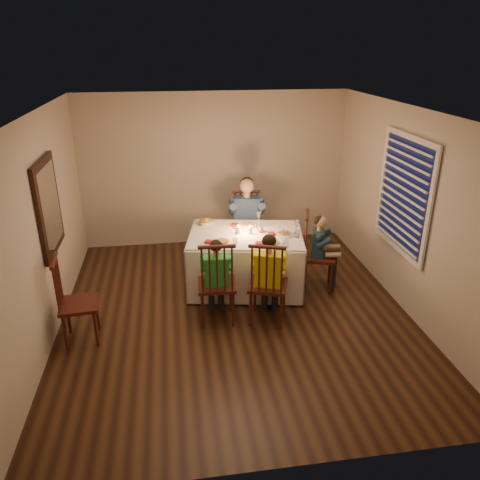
{
  "coord_description": "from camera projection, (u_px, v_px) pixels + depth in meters",
  "views": [
    {
      "loc": [
        -0.75,
        -5.29,
        3.32
      ],
      "look_at": [
        0.08,
        0.15,
        0.98
      ],
      "focal_mm": 35.0,
      "sensor_mm": 36.0,
      "label": 1
    }
  ],
  "objects": [
    {
      "name": "child_teal",
      "position": [
        317.0,
        287.0,
        6.86
      ],
      "size": [
        0.44,
        0.46,
        1.11
      ],
      "primitive_type": null,
      "rotation": [
        0.0,
        0.0,
        1.27
      ],
      "color": "#1B3644",
      "rests_on": "ground"
    },
    {
      "name": "adult",
      "position": [
        246.0,
        260.0,
        7.71
      ],
      "size": [
        0.59,
        0.55,
        1.39
      ],
      "primitive_type": null,
      "rotation": [
        0.0,
        0.0,
        -0.11
      ],
      "color": "navy",
      "rests_on": "ground"
    },
    {
      "name": "setting_green",
      "position": [
        222.0,
        242.0,
        6.26
      ],
      "size": [
        0.3,
        0.3,
        0.02
      ],
      "primitive_type": "cylinder",
      "rotation": [
        0.0,
        0.0,
        -0.18
      ],
      "color": "white",
      "rests_on": "dining_table"
    },
    {
      "name": "wall_mirror",
      "position": [
        48.0,
        207.0,
        5.59
      ],
      "size": [
        0.06,
        0.95,
        1.15
      ],
      "color": "black",
      "rests_on": "wall_left"
    },
    {
      "name": "chair_extra",
      "position": [
        84.0,
        339.0,
        5.66
      ],
      "size": [
        0.46,
        0.48,
        1.1
      ],
      "primitive_type": null,
      "rotation": [
        0.0,
        0.0,
        1.65
      ],
      "color": "#34130E",
      "rests_on": "ground"
    },
    {
      "name": "candle_left",
      "position": [
        238.0,
        230.0,
        6.54
      ],
      "size": [
        0.06,
        0.06,
        0.1
      ],
      "primitive_type": "cylinder",
      "color": "white",
      "rests_on": "dining_table"
    },
    {
      "name": "chair_end",
      "position": [
        317.0,
        287.0,
        6.86
      ],
      "size": [
        0.56,
        0.58,
        1.14
      ],
      "primitive_type": null,
      "rotation": [
        0.0,
        0.0,
        1.27
      ],
      "color": "#34130E",
      "rests_on": "ground"
    },
    {
      "name": "serving_bowl",
      "position": [
        205.0,
        222.0,
        6.89
      ],
      "size": [
        0.27,
        0.27,
        0.06
      ],
      "primitive_type": "imported",
      "rotation": [
        0.0,
        0.0,
        0.21
      ],
      "color": "white",
      "rests_on": "dining_table"
    },
    {
      "name": "child_green",
      "position": [
        217.0,
        319.0,
        6.07
      ],
      "size": [
        0.41,
        0.38,
        1.13
      ],
      "primitive_type": null,
      "rotation": [
        0.0,
        0.0,
        3.09
      ],
      "color": "green",
      "rests_on": "ground"
    },
    {
      "name": "chair_near_right",
      "position": [
        267.0,
        320.0,
        6.06
      ],
      "size": [
        0.59,
        0.57,
        1.14
      ],
      "primitive_type": null,
      "rotation": [
        0.0,
        0.0,
        2.82
      ],
      "color": "#34130E",
      "rests_on": "ground"
    },
    {
      "name": "orange_fruit",
      "position": [
        261.0,
        230.0,
        6.59
      ],
      "size": [
        0.08,
        0.08,
        0.08
      ],
      "primitive_type": "sphere",
      "color": "#FF5015",
      "rests_on": "dining_table"
    },
    {
      "name": "window_blinds",
      "position": [
        403.0,
        195.0,
        6.03
      ],
      "size": [
        0.07,
        1.34,
        1.54
      ],
      "color": "#0D1135",
      "rests_on": "wall_right"
    },
    {
      "name": "setting_adult",
      "position": [
        247.0,
        225.0,
        6.84
      ],
      "size": [
        0.3,
        0.3,
        0.02
      ],
      "primitive_type": "cylinder",
      "rotation": [
        0.0,
        0.0,
        -0.18
      ],
      "color": "white",
      "rests_on": "dining_table"
    },
    {
      "name": "wall_right",
      "position": [
        408.0,
        212.0,
        6.02
      ],
      "size": [
        0.02,
        5.0,
        2.6
      ],
      "primitive_type": "cube",
      "color": "beige",
      "rests_on": "ground"
    },
    {
      "name": "setting_teal",
      "position": [
        284.0,
        234.0,
        6.52
      ],
      "size": [
        0.3,
        0.3,
        0.02
      ],
      "primitive_type": "cylinder",
      "rotation": [
        0.0,
        0.0,
        -0.18
      ],
      "color": "white",
      "rests_on": "dining_table"
    },
    {
      "name": "wall_left",
      "position": [
        43.0,
        231.0,
        5.39
      ],
      "size": [
        0.02,
        5.0,
        2.6
      ],
      "primitive_type": "cube",
      "color": "beige",
      "rests_on": "ground"
    },
    {
      "name": "dining_table",
      "position": [
        246.0,
        249.0,
        6.65
      ],
      "size": [
        1.78,
        1.42,
        0.81
      ],
      "rotation": [
        0.0,
        0.0,
        -0.18
      ],
      "color": "white",
      "rests_on": "ground"
    },
    {
      "name": "squash",
      "position": [
        207.0,
        222.0,
        6.86
      ],
      "size": [
        0.09,
        0.09,
        0.09
      ],
      "primitive_type": "sphere",
      "color": "yellow",
      "rests_on": "dining_table"
    },
    {
      "name": "setting_yellow",
      "position": [
        273.0,
        244.0,
        6.2
      ],
      "size": [
        0.3,
        0.3,
        0.02
      ],
      "primitive_type": "cylinder",
      "rotation": [
        0.0,
        0.0,
        -0.18
      ],
      "color": "white",
      "rests_on": "dining_table"
    },
    {
      "name": "candle_right",
      "position": [
        250.0,
        230.0,
        6.54
      ],
      "size": [
        0.06,
        0.06,
        0.1
      ],
      "primitive_type": "cylinder",
      "color": "white",
      "rests_on": "dining_table"
    },
    {
      "name": "ground",
      "position": [
        236.0,
        312.0,
        6.22
      ],
      "size": [
        5.0,
        5.0,
        0.0
      ],
      "primitive_type": "plane",
      "color": "black",
      "rests_on": "ground"
    },
    {
      "name": "ceiling",
      "position": [
        235.0,
        112.0,
        5.2
      ],
      "size": [
        5.0,
        5.0,
        0.0
      ],
      "primitive_type": "plane",
      "color": "white",
      "rests_on": "wall_back"
    },
    {
      "name": "chair_adult",
      "position": [
        246.0,
        260.0,
        7.71
      ],
      "size": [
        0.52,
        0.5,
        1.14
      ],
      "primitive_type": null,
      "rotation": [
        0.0,
        0.0,
        -0.11
      ],
      "color": "#34130E",
      "rests_on": "ground"
    },
    {
      "name": "child_yellow",
      "position": [
        267.0,
        320.0,
        6.06
      ],
      "size": [
        0.54,
        0.51,
        1.21
      ],
      "primitive_type": null,
      "rotation": [
        0.0,
        0.0,
        2.82
      ],
      "color": "yellow",
      "rests_on": "ground"
    },
    {
      "name": "chair_near_left",
      "position": [
        217.0,
        319.0,
        6.07
      ],
      "size": [
        0.49,
        0.47,
        1.14
      ],
      "primitive_type": null,
      "rotation": [
        0.0,
        0.0,
        3.09
      ],
      "color": "#34130E",
      "rests_on": "ground"
    },
    {
      "name": "wall_back",
      "position": [
        214.0,
        170.0,
        7.98
      ],
      "size": [
        4.5,
        0.02,
        2.6
      ],
      "primitive_type": "cube",
      "color": "beige",
      "rests_on": "ground"
    }
  ]
}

